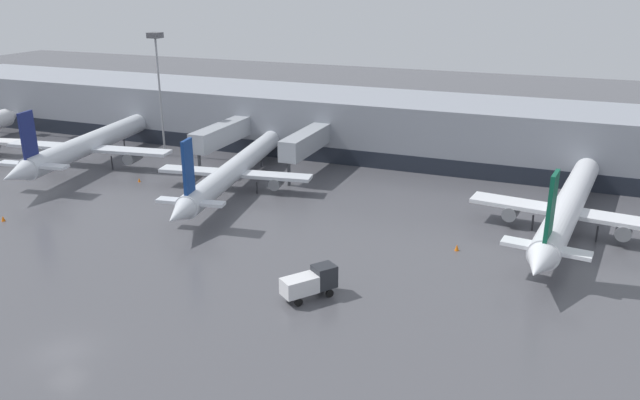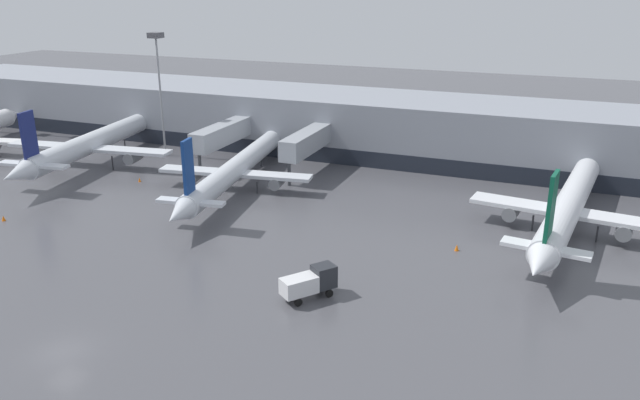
% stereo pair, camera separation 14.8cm
% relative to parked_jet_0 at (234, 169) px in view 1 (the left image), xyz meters
% --- Properties ---
extents(ground_plane, '(320.00, 320.00, 0.00)m').
position_rel_parked_jet_0_xyz_m(ground_plane, '(6.65, -37.92, -2.73)').
color(ground_plane, '#4C4C51').
extents(terminal_building, '(160.00, 29.36, 9.00)m').
position_rel_parked_jet_0_xyz_m(terminal_building, '(6.59, 23.95, 1.76)').
color(terminal_building, gray).
rests_on(terminal_building, ground_plane).
extents(parked_jet_0, '(20.45, 38.34, 10.00)m').
position_rel_parked_jet_0_xyz_m(parked_jet_0, '(0.00, 0.00, 0.00)').
color(parked_jet_0, silver).
rests_on(parked_jet_0, ground_plane).
extents(parked_jet_1, '(20.58, 37.83, 10.39)m').
position_rel_parked_jet_0_xyz_m(parked_jet_1, '(40.36, -0.07, 0.31)').
color(parked_jet_1, silver).
rests_on(parked_jet_1, ground_plane).
extents(parked_jet_2, '(25.45, 35.49, 10.49)m').
position_rel_parked_jet_0_xyz_m(parked_jet_2, '(-25.01, 1.44, 0.56)').
color(parked_jet_2, silver).
rests_on(parked_jet_2, ground_plane).
extents(service_truck_0, '(4.29, 4.92, 2.69)m').
position_rel_parked_jet_0_xyz_m(service_truck_0, '(20.38, -23.45, -1.22)').
color(service_truck_0, silver).
rests_on(service_truck_0, ground_plane).
extents(traffic_cone_0, '(0.36, 0.36, 0.56)m').
position_rel_parked_jet_0_xyz_m(traffic_cone_0, '(-13.70, -1.97, -2.45)').
color(traffic_cone_0, orange).
rests_on(traffic_cone_0, ground_plane).
extents(traffic_cone_1, '(0.44, 0.44, 0.67)m').
position_rel_parked_jet_0_xyz_m(traffic_cone_1, '(30.36, -8.84, -2.40)').
color(traffic_cone_1, orange).
rests_on(traffic_cone_1, ground_plane).
extents(traffic_cone_3, '(0.44, 0.44, 0.62)m').
position_rel_parked_jet_0_xyz_m(traffic_cone_3, '(-19.00, -19.72, -2.42)').
color(traffic_cone_3, orange).
rests_on(traffic_cone_3, ground_plane).
extents(apron_light_mast_3, '(1.80, 1.80, 18.59)m').
position_rel_parked_jet_0_xyz_m(apron_light_mast_3, '(-18.38, 10.73, 11.91)').
color(apron_light_mast_3, gray).
rests_on(apron_light_mast_3, ground_plane).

